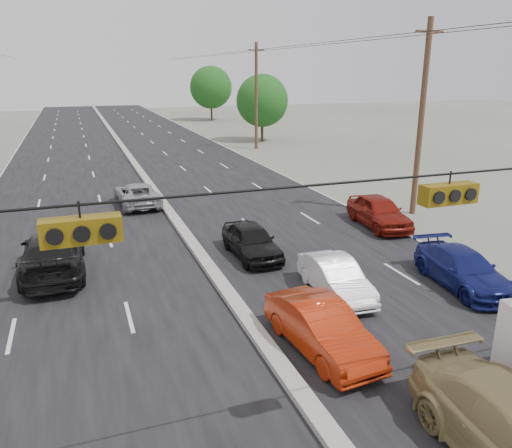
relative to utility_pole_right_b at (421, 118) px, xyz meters
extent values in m
cube|color=black|center=(-12.50, 15.00, -5.11)|extent=(20.00, 160.00, 0.02)
cube|color=gray|center=(-12.50, 15.00, -5.01)|extent=(0.50, 160.00, 0.20)
cylinder|color=#422D1E|center=(0.00, 0.00, -0.11)|extent=(0.30, 0.30, 10.00)
cube|color=#422D1E|center=(0.00, 0.00, 4.19)|extent=(1.60, 0.12, 0.12)
cylinder|color=#422D1E|center=(0.00, 25.00, -0.11)|extent=(0.30, 0.30, 10.00)
cube|color=#422D1E|center=(0.00, 25.00, 4.19)|extent=(1.60, 0.12, 0.12)
cylinder|color=black|center=(-12.50, -15.00, 0.69)|extent=(25.00, 0.04, 0.04)
cube|color=#72590C|center=(-17.00, -15.00, 0.34)|extent=(1.05, 0.30, 0.35)
cube|color=#72590C|center=(-11.00, -15.00, 0.34)|extent=(1.05, 0.30, 0.35)
cylinder|color=#382619|center=(2.50, 30.00, -3.85)|extent=(0.28, 0.28, 2.52)
sphere|color=#144813|center=(2.50, 30.00, -0.77)|extent=(5.60, 5.60, 5.60)
cylinder|color=#382619|center=(3.50, 55.00, -3.67)|extent=(0.28, 0.28, 2.88)
sphere|color=#144813|center=(3.50, 55.00, -0.15)|extent=(6.40, 6.40, 6.40)
imported|color=#A2240A|center=(-11.10, -10.83, -4.41)|extent=(1.86, 4.35, 1.40)
imported|color=black|center=(-10.46, -3.24, -4.41)|extent=(1.70, 4.10, 1.39)
imported|color=white|center=(-9.00, -7.78, -4.46)|extent=(1.59, 3.98, 1.29)
imported|color=navy|center=(-4.34, -8.68, -4.45)|extent=(2.40, 4.72, 1.31)
imported|color=maroon|center=(-3.13, -1.45, -4.34)|extent=(2.27, 4.68, 1.54)
imported|color=black|center=(-18.17, -2.39, -4.30)|extent=(2.32, 5.61, 1.62)
imported|color=#93959A|center=(-13.90, 6.78, -4.45)|extent=(2.36, 4.79, 1.31)
camera|label=1|loc=(-16.96, -21.72, 2.38)|focal=35.00mm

